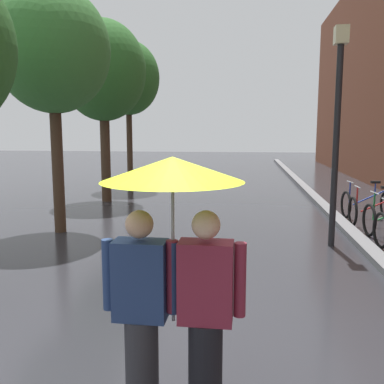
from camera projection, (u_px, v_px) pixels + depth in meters
ground_plane at (141, 380)px, 3.82m from camera, size 80.00×80.00×0.00m
kerb_strip at (318, 200)px, 13.24m from camera, size 0.30×36.00×0.12m
street_tree_1 at (52, 51)px, 8.82m from camera, size 2.40×2.40×5.21m
street_tree_2 at (103, 72)px, 12.83m from camera, size 2.60×2.60×5.54m
street_tree_3 at (128, 79)px, 15.67m from camera, size 2.32×2.32×5.50m
parked_bicycle_4 at (375, 211)px, 9.81m from camera, size 1.09×0.72×0.96m
parked_bicycle_5 at (366, 204)px, 10.76m from camera, size 1.15×0.81×0.96m
couple_under_umbrella at (173, 254)px, 3.13m from camera, size 1.08×1.05×2.04m
street_lamp_post at (337, 120)px, 7.90m from camera, size 0.24×0.24×4.10m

